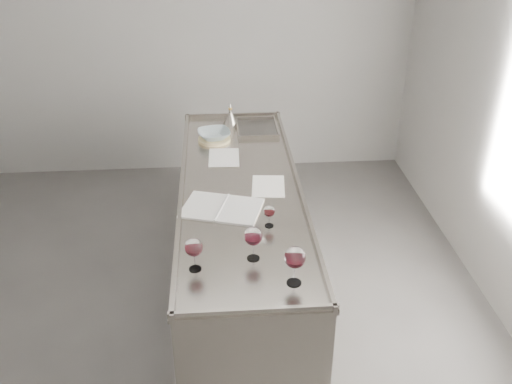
{
  "coord_description": "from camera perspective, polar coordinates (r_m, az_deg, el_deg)",
  "views": [
    {
      "loc": [
        0.36,
        -2.85,
        2.66
      ],
      "look_at": [
        0.58,
        0.08,
        1.02
      ],
      "focal_mm": 40.0,
      "sensor_mm": 36.0,
      "label": 1
    }
  ],
  "objects": [
    {
      "name": "room_shell",
      "position": [
        3.13,
        -10.59,
        4.95
      ],
      "size": [
        4.54,
        5.04,
        2.84
      ],
      "color": "#4B4947",
      "rests_on": "ground"
    },
    {
      "name": "counter",
      "position": [
        3.84,
        -1.47,
        -5.62
      ],
      "size": [
        0.77,
        2.42,
        0.97
      ],
      "color": "gray",
      "rests_on": "ground"
    },
    {
      "name": "wine_glass_left",
      "position": [
        2.81,
        -6.23,
        -5.6
      ],
      "size": [
        0.09,
        0.09,
        0.18
      ],
      "rotation": [
        0.0,
        0.0,
        0.11
      ],
      "color": "white",
      "rests_on": "counter"
    },
    {
      "name": "wine_glass_middle",
      "position": [
        2.86,
        -0.28,
        -4.52
      ],
      "size": [
        0.09,
        0.09,
        0.19
      ],
      "rotation": [
        0.0,
        0.0,
        0.43
      ],
      "color": "white",
      "rests_on": "counter"
    },
    {
      "name": "wine_glass_right",
      "position": [
        2.7,
        3.91,
        -6.63
      ],
      "size": [
        0.1,
        0.1,
        0.2
      ],
      "rotation": [
        0.0,
        0.0,
        -0.22
      ],
      "color": "white",
      "rests_on": "counter"
    },
    {
      "name": "wine_glass_small",
      "position": [
        3.15,
        1.34,
        -2.01
      ],
      "size": [
        0.06,
        0.06,
        0.13
      ],
      "rotation": [
        0.0,
        0.0,
        0.24
      ],
      "color": "white",
      "rests_on": "counter"
    },
    {
      "name": "notebook",
      "position": [
        3.35,
        -3.44,
        -1.62
      ],
      "size": [
        0.52,
        0.43,
        0.02
      ],
      "rotation": [
        0.0,
        0.0,
        -0.3
      ],
      "color": "white",
      "rests_on": "counter"
    },
    {
      "name": "loose_paper_top",
      "position": [
        3.59,
        1.23,
        0.6
      ],
      "size": [
        0.23,
        0.31,
        0.0
      ],
      "primitive_type": "cube",
      "rotation": [
        0.0,
        0.0,
        -0.1
      ],
      "color": "silver",
      "rests_on": "counter"
    },
    {
      "name": "loose_paper_under",
      "position": [
        3.96,
        -3.22,
        3.48
      ],
      "size": [
        0.22,
        0.3,
        0.0
      ],
      "primitive_type": "cube",
      "rotation": [
        0.0,
        0.0,
        -0.03
      ],
      "color": "white",
      "rests_on": "counter"
    },
    {
      "name": "trivet",
      "position": [
        4.23,
        -4.2,
        5.27
      ],
      "size": [
        0.31,
        0.31,
        0.02
      ],
      "primitive_type": "cylinder",
      "rotation": [
        0.0,
        0.0,
        -0.34
      ],
      "color": "beige",
      "rests_on": "counter"
    },
    {
      "name": "ceramic_bowl",
      "position": [
        4.22,
        -4.22,
        5.75
      ],
      "size": [
        0.28,
        0.28,
        0.06
      ],
      "primitive_type": "imported",
      "rotation": [
        0.0,
        0.0,
        0.19
      ],
      "color": "#95A7AE",
      "rests_on": "trivet"
    },
    {
      "name": "wine_funnel",
      "position": [
        4.48,
        -2.56,
        7.33
      ],
      "size": [
        0.13,
        0.13,
        0.18
      ],
      "rotation": [
        0.0,
        0.0,
        0.06
      ],
      "color": "gray",
      "rests_on": "counter"
    }
  ]
}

